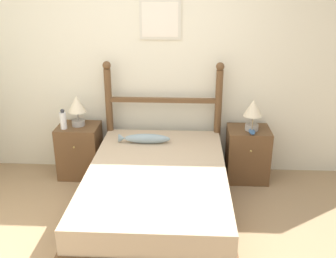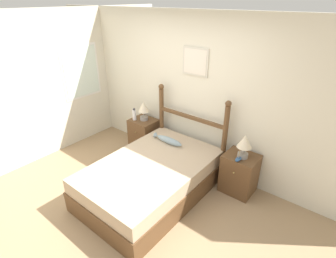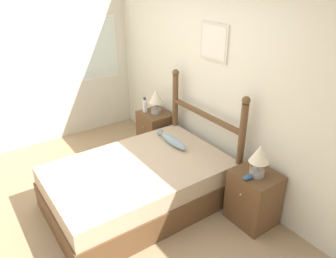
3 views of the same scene
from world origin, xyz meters
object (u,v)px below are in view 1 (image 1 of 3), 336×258
object	(u,v)px
table_lamp_right	(253,111)
bottle	(63,120)
model_boat	(252,131)
fish_pillow	(145,139)
table_lamp_left	(77,107)
bed	(157,194)
nightstand_right	(247,154)
nightstand_left	(80,150)

from	to	relation	value
table_lamp_right	bottle	size ratio (longest dim) A/B	1.52
model_boat	fish_pillow	size ratio (longest dim) A/B	0.29
table_lamp_left	bottle	xyz separation A→B (m)	(-0.14, -0.11, -0.12)
bed	model_boat	xyz separation A→B (m)	(1.00, 0.75, 0.38)
nightstand_right	fish_pillow	bearing A→B (deg)	-167.29
table_lamp_right	model_boat	distance (m)	0.23
table_lamp_right	bottle	distance (m)	2.14
table_lamp_left	table_lamp_right	xyz separation A→B (m)	(2.00, -0.04, 0.00)
table_lamp_left	table_lamp_right	size ratio (longest dim) A/B	1.00
bed	model_boat	distance (m)	1.31
nightstand_left	model_boat	world-z (taller)	model_boat
bed	bottle	distance (m)	1.45
nightstand_right	table_lamp_left	distance (m)	2.05
bed	table_lamp_left	size ratio (longest dim) A/B	5.80
bed	table_lamp_left	xyz separation A→B (m)	(-0.99, 0.90, 0.59)
bottle	fish_pillow	distance (m)	0.97
table_lamp_right	model_boat	size ratio (longest dim) A/B	2.22
bottle	model_boat	bearing A→B (deg)	-1.05
bed	fish_pillow	distance (m)	0.72
nightstand_right	fish_pillow	size ratio (longest dim) A/B	1.11
model_boat	fish_pillow	distance (m)	1.19
bed	nightstand_right	xyz separation A→B (m)	(0.99, 0.88, 0.05)
nightstand_left	bottle	distance (m)	0.45
table_lamp_left	nightstand_left	bearing A→B (deg)	-110.79
model_boat	table_lamp_right	bearing A→B (deg)	83.56
bed	nightstand_left	world-z (taller)	nightstand_left
bed	nightstand_left	distance (m)	1.33
bed	nightstand_left	size ratio (longest dim) A/B	3.31
table_lamp_left	fish_pillow	size ratio (longest dim) A/B	0.64
table_lamp_left	bottle	bearing A→B (deg)	-141.67
nightstand_left	nightstand_right	distance (m)	1.99
table_lamp_left	table_lamp_right	distance (m)	2.00
table_lamp_left	bottle	distance (m)	0.22
nightstand_left	nightstand_right	bearing A→B (deg)	0.00
table_lamp_left	fish_pillow	bearing A→B (deg)	-19.12
bed	nightstand_right	world-z (taller)	nightstand_right
nightstand_right	bed	bearing A→B (deg)	-138.31
nightstand_right	model_boat	world-z (taller)	model_boat
nightstand_left	fish_pillow	size ratio (longest dim) A/B	1.11
bed	table_lamp_right	size ratio (longest dim) A/B	5.80
table_lamp_right	bottle	world-z (taller)	table_lamp_right
table_lamp_left	model_boat	bearing A→B (deg)	-4.29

